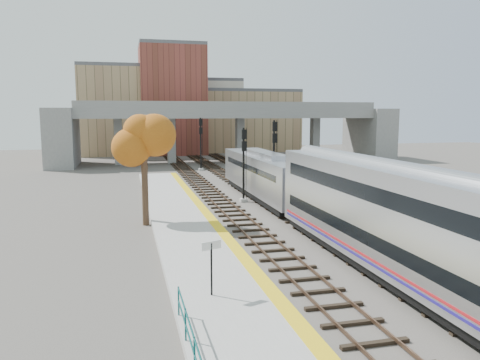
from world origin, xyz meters
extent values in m
plane|color=#47423D|center=(0.00, 0.00, 0.00)|extent=(160.00, 160.00, 0.00)
cube|color=#9E9E99|center=(-7.25, 0.00, 0.17)|extent=(4.50, 60.00, 0.35)
cube|color=yellow|center=(-5.35, 0.00, 0.35)|extent=(0.70, 60.00, 0.01)
cube|color=black|center=(-3.20, 12.50, 0.07)|extent=(2.50, 95.00, 0.14)
cube|color=brown|center=(-3.92, 12.50, 0.18)|extent=(0.07, 95.00, 0.14)
cube|color=brown|center=(-2.48, 12.50, 0.18)|extent=(0.07, 95.00, 0.14)
cube|color=black|center=(1.00, 12.50, 0.07)|extent=(2.50, 95.00, 0.14)
cube|color=brown|center=(0.28, 12.50, 0.18)|extent=(0.07, 95.00, 0.14)
cube|color=brown|center=(1.72, 12.50, 0.18)|extent=(0.07, 95.00, 0.14)
cube|color=black|center=(5.00, 12.50, 0.07)|extent=(2.50, 95.00, 0.14)
cube|color=brown|center=(4.28, 12.50, 0.18)|extent=(0.07, 95.00, 0.14)
cube|color=brown|center=(5.72, 12.50, 0.18)|extent=(0.07, 95.00, 0.14)
cube|color=slate|center=(5.00, 45.00, 7.75)|extent=(46.00, 10.00, 1.50)
cube|color=slate|center=(5.00, 40.20, 9.00)|extent=(46.00, 0.20, 1.00)
cube|color=slate|center=(5.00, 49.80, 9.00)|extent=(46.00, 0.20, 1.00)
cube|color=slate|center=(-12.00, 45.00, 3.50)|extent=(1.20, 1.60, 7.00)
cube|color=slate|center=(-4.00, 45.00, 3.50)|extent=(1.20, 1.60, 7.00)
cube|color=slate|center=(7.00, 45.00, 3.50)|extent=(1.20, 1.60, 7.00)
cube|color=slate|center=(20.00, 45.00, 3.50)|extent=(1.20, 1.60, 7.00)
cube|color=slate|center=(-20.00, 45.00, 4.25)|extent=(4.00, 12.00, 8.50)
cube|color=slate|center=(30.00, 45.00, 4.25)|extent=(4.00, 12.00, 8.50)
cube|color=tan|center=(-10.00, 65.00, 8.00)|extent=(18.00, 14.00, 16.00)
cube|color=#4C4C4F|center=(-10.00, 65.00, 16.30)|extent=(18.00, 14.00, 0.60)
cube|color=beige|center=(4.00, 70.00, 7.00)|extent=(16.00, 16.00, 14.00)
cube|color=#4C4C4F|center=(4.00, 70.00, 14.30)|extent=(16.00, 16.00, 0.60)
cube|color=brown|center=(-2.00, 62.00, 10.00)|extent=(12.00, 10.00, 20.00)
cube|color=#4C4C4F|center=(-2.00, 62.00, 20.30)|extent=(12.00, 10.00, 0.60)
cube|color=tan|center=(14.00, 68.00, 6.00)|extent=(20.00, 14.00, 12.00)
cube|color=#4C4C4F|center=(14.00, 68.00, 12.30)|extent=(20.00, 14.00, 0.60)
cube|color=black|center=(14.00, 28.00, 0.02)|extent=(14.00, 18.00, 0.04)
cube|color=#A8AAB2|center=(1.00, 11.72, 2.35)|extent=(3.00, 19.00, 3.20)
cube|color=black|center=(1.00, 21.24, 2.95)|extent=(2.20, 0.06, 1.10)
cube|color=black|center=(1.00, 11.72, 2.95)|extent=(3.02, 16.15, 0.50)
cube|color=black|center=(1.00, 11.72, 0.50)|extent=(2.70, 17.10, 0.50)
cube|color=#A8AAB2|center=(1.00, 11.72, 4.15)|extent=(1.60, 9.50, 0.40)
cube|color=#A8AAB2|center=(1.00, -10.88, 2.95)|extent=(3.00, 25.00, 4.60)
cube|color=black|center=(1.00, -10.88, 4.15)|extent=(3.02, 23.00, 0.75)
cube|color=black|center=(1.00, -10.88, 2.05)|extent=(3.02, 23.00, 0.65)
cube|color=#A2131A|center=(1.00, -10.88, 1.20)|extent=(3.03, 24.00, 0.12)
cube|color=navy|center=(1.00, -10.88, 1.00)|extent=(3.03, 24.00, 0.12)
cube|color=black|center=(1.00, -10.88, 0.45)|extent=(2.70, 23.75, 0.40)
cube|color=#9E9E99|center=(-1.10, 10.85, 0.15)|extent=(0.60, 0.60, 0.30)
cylinder|color=black|center=(-1.10, 10.85, 3.25)|extent=(0.19, 0.19, 6.51)
cube|color=black|center=(-1.10, 10.60, 5.95)|extent=(0.42, 0.18, 0.84)
cube|color=black|center=(-1.10, 10.60, 4.93)|extent=(0.42, 0.18, 0.84)
cube|color=#9E9E99|center=(3.00, 14.95, 0.15)|extent=(0.60, 0.60, 0.30)
cylinder|color=black|center=(3.00, 14.95, 3.54)|extent=(0.20, 0.20, 7.08)
cube|color=black|center=(3.00, 14.70, 6.48)|extent=(0.46, 0.18, 0.91)
cube|color=black|center=(3.00, 14.70, 5.36)|extent=(0.46, 0.18, 0.91)
cube|color=#9E9E99|center=(-1.10, 34.27, 0.15)|extent=(0.60, 0.60, 0.30)
cylinder|color=black|center=(-1.10, 34.27, 3.58)|extent=(0.20, 0.20, 7.17)
cube|color=black|center=(-1.10, 34.02, 6.55)|extent=(0.46, 0.18, 0.92)
cube|color=black|center=(-1.10, 34.02, 5.43)|extent=(0.46, 0.18, 0.92)
cylinder|color=black|center=(-7.87, -10.39, 1.45)|extent=(0.08, 0.08, 2.20)
cube|color=white|center=(-7.87, -10.39, 2.45)|extent=(0.86, 0.37, 0.35)
cylinder|color=#382619|center=(-9.86, 4.12, 2.85)|extent=(0.44, 0.44, 5.70)
ellipsoid|color=orange|center=(-9.86, 4.12, 6.10)|extent=(3.60, 3.60, 4.07)
imported|color=#99999E|center=(10.56, 22.11, 0.67)|extent=(2.33, 3.96, 1.27)
imported|color=#99999E|center=(15.38, 27.94, 0.63)|extent=(2.41, 3.80, 1.18)
imported|color=#99999E|center=(18.55, 32.34, 0.59)|extent=(3.25, 4.08, 1.11)
camera|label=1|loc=(-11.14, -28.43, 7.73)|focal=35.00mm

